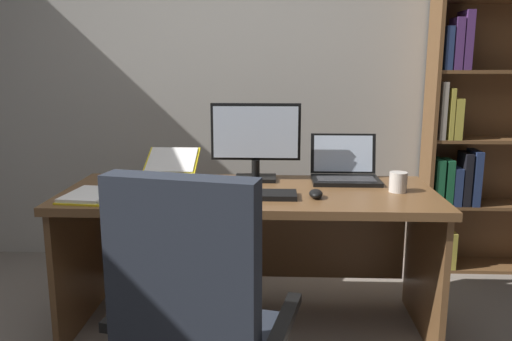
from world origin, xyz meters
name	(u,v)px	position (x,y,z in m)	size (l,w,h in m)	color
wall_back	(246,76)	(0.00, 1.97, 1.28)	(4.87, 0.12, 2.55)	#B2ADA3
desk	(250,223)	(0.08, 0.97, 0.54)	(1.85, 0.73, 0.74)	brown
bookshelf	(481,104)	(1.52, 1.77, 1.11)	(0.87, 0.26, 2.19)	brown
monitor	(256,142)	(0.10, 1.13, 0.95)	(0.48, 0.16, 0.42)	black
laptop	(345,171)	(0.58, 1.13, 0.79)	(0.36, 0.28, 0.24)	black
keyboard	(252,195)	(0.10, 0.76, 0.75)	(0.42, 0.15, 0.02)	black
computer_mouse	(316,194)	(0.40, 0.76, 0.76)	(0.06, 0.10, 0.04)	black
reading_stand_with_book	(171,163)	(-0.37, 1.21, 0.81)	(0.29, 0.30, 0.14)	black
open_binder	(111,196)	(-0.56, 0.71, 0.75)	(0.45, 0.34, 0.02)	yellow
notepad	(185,186)	(-0.25, 0.95, 0.74)	(0.15, 0.21, 0.01)	white
pen	(189,184)	(-0.23, 0.95, 0.75)	(0.01, 0.01, 0.14)	navy
coffee_mug	(398,182)	(0.82, 0.89, 0.79)	(0.09, 0.09, 0.10)	silver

